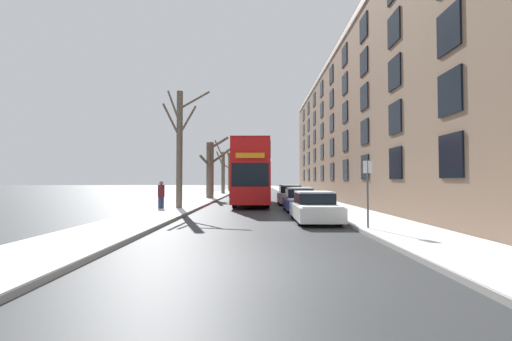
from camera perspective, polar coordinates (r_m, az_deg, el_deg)
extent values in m
plane|color=#303335|center=(7.48, -0.35, -15.77)|extent=(320.00, 320.00, 0.00)
cube|color=gray|center=(60.51, -4.59, -3.47)|extent=(2.88, 130.00, 0.13)
cube|color=white|center=(60.51, -4.59, -3.40)|extent=(2.85, 130.00, 0.03)
cube|color=gray|center=(60.49, 5.12, -3.47)|extent=(2.88, 130.00, 0.13)
cube|color=white|center=(60.49, 5.12, -3.39)|extent=(2.85, 130.00, 0.03)
cube|color=#7A604C|center=(32.05, 20.50, 6.97)|extent=(9.00, 46.86, 13.29)
cube|color=black|center=(13.12, 29.73, 2.15)|extent=(0.08, 1.40, 1.49)
cube|color=black|center=(17.25, 22.24, 1.15)|extent=(0.08, 1.40, 1.49)
cube|color=black|center=(21.56, 17.70, 0.53)|extent=(0.08, 1.40, 1.49)
cube|color=black|center=(25.97, 14.69, 0.12)|extent=(0.08, 1.40, 1.49)
cube|color=black|center=(30.43, 12.55, -0.18)|extent=(0.08, 1.40, 1.49)
cube|color=black|center=(34.92, 10.96, -0.39)|extent=(0.08, 1.40, 1.49)
cube|color=black|center=(39.43, 9.74, -0.56)|extent=(0.08, 1.40, 1.49)
cube|color=black|center=(43.96, 8.76, -0.70)|extent=(0.08, 1.40, 1.49)
cube|color=black|center=(48.49, 7.97, -0.80)|extent=(0.08, 1.40, 1.49)
cube|color=black|center=(13.43, 29.58, 11.24)|extent=(0.08, 1.40, 1.49)
cube|color=black|center=(17.48, 22.16, 8.12)|extent=(0.08, 1.40, 1.49)
cube|color=black|center=(21.75, 17.65, 6.13)|extent=(0.08, 1.40, 1.49)
cube|color=black|center=(26.13, 14.65, 4.78)|extent=(0.08, 1.40, 1.49)
cube|color=black|center=(30.56, 12.52, 3.81)|extent=(0.08, 1.40, 1.49)
cube|color=black|center=(35.04, 10.94, 3.08)|extent=(0.08, 1.40, 1.49)
cube|color=black|center=(39.53, 9.72, 2.52)|extent=(0.08, 1.40, 1.49)
cube|color=black|center=(44.05, 8.75, 2.07)|extent=(0.08, 1.40, 1.49)
cube|color=black|center=(48.58, 7.96, 1.70)|extent=(0.08, 1.40, 1.49)
cube|color=black|center=(14.05, 29.44, 19.72)|extent=(0.08, 1.40, 1.49)
cube|color=black|center=(17.97, 22.07, 14.82)|extent=(0.08, 1.40, 1.49)
cube|color=black|center=(22.14, 17.59, 11.59)|extent=(0.08, 1.40, 1.49)
cube|color=black|center=(26.45, 14.61, 9.36)|extent=(0.08, 1.40, 1.49)
cube|color=black|center=(30.84, 12.50, 7.74)|extent=(0.08, 1.40, 1.49)
cube|color=black|center=(35.28, 10.92, 6.52)|extent=(0.08, 1.40, 1.49)
cube|color=black|center=(39.75, 9.70, 5.58)|extent=(0.08, 1.40, 1.49)
cube|color=black|center=(44.24, 8.74, 4.82)|extent=(0.08, 1.40, 1.49)
cube|color=black|center=(48.75, 7.95, 4.20)|extent=(0.08, 1.40, 1.49)
cube|color=black|center=(18.69, 21.99, 21.08)|extent=(0.08, 1.40, 1.49)
cube|color=black|center=(22.73, 17.54, 16.81)|extent=(0.08, 1.40, 1.49)
cube|color=black|center=(26.95, 14.57, 13.80)|extent=(0.08, 1.40, 1.49)
cube|color=black|center=(31.26, 12.47, 11.59)|extent=(0.08, 1.40, 1.49)
cube|color=black|center=(35.65, 10.90, 9.91)|extent=(0.08, 1.40, 1.49)
cube|color=black|center=(40.08, 9.69, 8.59)|extent=(0.08, 1.40, 1.49)
cube|color=black|center=(44.54, 8.72, 7.54)|extent=(0.08, 1.40, 1.49)
cube|color=black|center=(49.02, 7.94, 6.67)|extent=(0.08, 1.40, 1.49)
cube|color=black|center=(23.49, 17.48, 21.73)|extent=(0.08, 1.40, 1.49)
cube|color=black|center=(27.59, 14.54, 18.05)|extent=(0.08, 1.40, 1.49)
cube|color=black|center=(31.82, 12.44, 15.31)|extent=(0.08, 1.40, 1.49)
cube|color=black|center=(36.14, 10.88, 13.21)|extent=(0.08, 1.40, 1.49)
cube|color=black|center=(40.52, 9.67, 11.55)|extent=(0.08, 1.40, 1.49)
cube|color=black|center=(44.93, 8.71, 10.21)|extent=(0.08, 1.40, 1.49)
cube|color=black|center=(49.38, 7.93, 9.11)|extent=(0.08, 1.40, 1.49)
cube|color=beige|center=(32.33, 12.40, 18.04)|extent=(0.12, 45.92, 0.44)
cylinder|color=brown|center=(21.85, -12.64, 3.26)|extent=(0.38, 0.38, 7.45)
cylinder|color=brown|center=(21.96, -11.32, 8.21)|extent=(1.14, 0.22, 1.83)
cylinder|color=brown|center=(21.94, -13.92, 8.08)|extent=(1.07, 0.70, 2.06)
cylinder|color=brown|center=(23.11, -13.55, 10.32)|extent=(1.29, 1.60, 2.47)
cylinder|color=brown|center=(22.64, -10.17, 11.48)|extent=(1.83, 1.05, 1.40)
cylinder|color=brown|center=(23.13, -12.76, 9.20)|extent=(0.70, 1.92, 1.71)
cylinder|color=brown|center=(34.44, -7.67, -0.07)|extent=(0.73, 0.73, 5.70)
cylinder|color=brown|center=(35.87, -7.57, 3.45)|extent=(0.53, 2.76, 1.97)
cylinder|color=brown|center=(33.26, -7.83, 2.37)|extent=(0.42, 2.68, 2.20)
cylinder|color=brown|center=(34.67, -6.17, 4.60)|extent=(1.94, 0.57, 1.35)
cylinder|color=brown|center=(34.11, -8.48, 1.58)|extent=(1.16, 1.17, 1.24)
cylinder|color=brown|center=(35.48, -5.92, 2.39)|extent=(2.15, 2.44, 1.93)
cylinder|color=brown|center=(47.02, -5.50, -0.45)|extent=(0.49, 0.49, 5.86)
cylinder|color=brown|center=(46.25, -6.16, 3.51)|extent=(1.08, 2.20, 2.32)
cylinder|color=brown|center=(46.30, -5.54, 1.20)|extent=(0.27, 1.70, 2.11)
cylinder|color=brown|center=(47.50, -6.04, 1.92)|extent=(1.19, 0.90, 2.20)
cylinder|color=brown|center=(59.80, -4.42, -0.28)|extent=(0.52, 0.52, 6.82)
cylinder|color=brown|center=(59.60, -5.18, 0.86)|extent=(1.70, 0.84, 1.25)
cylinder|color=brown|center=(59.56, -3.72, 1.26)|extent=(1.70, 0.72, 2.45)
cylinder|color=brown|center=(59.23, -4.19, 2.63)|extent=(0.79, 1.60, 1.85)
cylinder|color=brown|center=(59.28, -3.58, 3.33)|extent=(2.05, 1.57, 2.44)
cylinder|color=brown|center=(60.42, -4.66, 2.52)|extent=(0.85, 1.12, 2.18)
cube|color=red|center=(26.70, -0.71, -2.07)|extent=(2.57, 11.21, 2.70)
cube|color=red|center=(26.77, -0.71, 2.43)|extent=(2.51, 10.99, 1.50)
cube|color=#B31212|center=(26.85, -0.71, 4.15)|extent=(2.51, 10.99, 0.12)
cube|color=black|center=(26.70, -0.71, -0.94)|extent=(2.60, 9.87, 1.40)
cube|color=black|center=(26.78, -0.71, 2.59)|extent=(2.60, 9.87, 1.14)
cube|color=black|center=(21.12, -0.99, -0.70)|extent=(2.31, 0.06, 1.47)
cube|color=orange|center=(21.17, -0.99, 2.54)|extent=(1.80, 0.05, 0.32)
cylinder|color=black|center=(23.42, -3.60, -4.97)|extent=(0.30, 1.04, 1.04)
cylinder|color=black|center=(23.37, 1.87, -4.98)|extent=(0.30, 1.04, 1.04)
cylinder|color=black|center=(29.91, -2.74, -4.29)|extent=(0.30, 1.04, 1.04)
cylinder|color=black|center=(29.87, 1.54, -4.30)|extent=(0.30, 1.04, 1.04)
cube|color=silver|center=(15.53, 9.70, -6.73)|extent=(1.81, 4.40, 0.60)
cube|color=black|center=(15.66, 9.59, -4.64)|extent=(1.55, 2.20, 0.52)
cube|color=white|center=(15.65, 9.58, -3.56)|extent=(1.52, 2.09, 0.07)
cube|color=white|center=(13.97, 10.74, -5.92)|extent=(1.63, 1.15, 0.06)
cylinder|color=black|center=(14.13, 7.38, -7.85)|extent=(0.20, 0.63, 0.63)
cylinder|color=black|center=(14.41, 13.71, -7.70)|extent=(0.20, 0.63, 0.63)
cylinder|color=black|center=(16.74, 6.27, -6.91)|extent=(0.20, 0.63, 0.63)
cylinder|color=black|center=(16.97, 11.64, -6.82)|extent=(0.20, 0.63, 0.63)
cube|color=navy|center=(20.99, 7.24, -5.48)|extent=(1.74, 3.99, 0.58)
cube|color=black|center=(21.12, 7.18, -3.86)|extent=(1.50, 1.99, 0.59)
cube|color=white|center=(21.11, 7.17, -2.93)|extent=(1.46, 1.89, 0.10)
cube|color=white|center=(19.57, 7.73, -4.78)|extent=(1.57, 1.04, 0.08)
cylinder|color=black|center=(19.74, 5.45, -6.18)|extent=(0.20, 0.60, 0.60)
cylinder|color=black|center=(19.93, 9.84, -6.12)|extent=(0.20, 0.60, 0.60)
cylinder|color=black|center=(22.12, 4.90, -5.71)|extent=(0.20, 0.60, 0.60)
cylinder|color=black|center=(22.29, 8.82, -5.67)|extent=(0.20, 0.60, 0.60)
cube|color=#9EA3AD|center=(26.92, 5.71, -4.56)|extent=(1.85, 4.02, 0.70)
cube|color=black|center=(27.06, 5.67, -3.19)|extent=(1.59, 2.01, 0.58)
cube|color=white|center=(27.05, 5.67, -2.50)|extent=(1.55, 1.91, 0.06)
cube|color=white|center=(25.49, 6.00, -3.87)|extent=(1.66, 1.05, 0.05)
cylinder|color=black|center=(25.67, 4.14, -5.12)|extent=(0.20, 0.65, 0.65)
cylinder|color=black|center=(25.83, 7.76, -5.09)|extent=(0.20, 0.65, 0.65)
cylinder|color=black|center=(28.07, 3.82, -4.84)|extent=(0.20, 0.65, 0.65)
cylinder|color=black|center=(28.22, 7.13, -4.81)|extent=(0.20, 0.65, 0.65)
cube|color=#333842|center=(39.91, -1.66, -2.52)|extent=(1.94, 5.14, 2.21)
cube|color=black|center=(37.36, -1.80, -1.77)|extent=(1.71, 0.06, 0.97)
cylinder|color=black|center=(38.33, -3.03, -4.02)|extent=(0.22, 0.68, 0.68)
cylinder|color=black|center=(38.27, -0.47, -4.02)|extent=(0.22, 0.68, 0.68)
cylinder|color=black|center=(41.61, -2.76, -3.84)|extent=(0.22, 0.68, 0.68)
cylinder|color=black|center=(41.55, -0.41, -3.85)|extent=(0.22, 0.68, 0.68)
cylinder|color=navy|center=(21.71, -15.33, -5.40)|extent=(0.19, 0.19, 0.85)
cylinder|color=navy|center=(21.64, -15.76, -5.40)|extent=(0.19, 0.19, 0.85)
cylinder|color=#59191E|center=(21.64, -15.53, -3.29)|extent=(0.40, 0.40, 0.75)
sphere|color=#8C6647|center=(21.63, -15.51, -1.99)|extent=(0.24, 0.24, 0.24)
cylinder|color=#4C4F54|center=(12.74, 18.13, -4.08)|extent=(0.07, 0.07, 2.56)
cube|color=silver|center=(12.72, 18.11, 0.57)|extent=(0.32, 0.02, 0.44)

